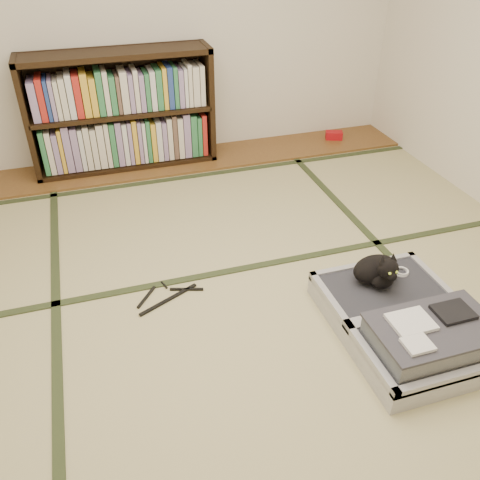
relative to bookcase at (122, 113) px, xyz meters
name	(u,v)px	position (x,y,z in m)	size (l,w,h in m)	color
floor	(251,314)	(0.39, -2.07, -0.45)	(4.50, 4.50, 0.00)	#C9BE86
wood_strip	(176,162)	(0.39, -0.07, -0.44)	(4.00, 0.50, 0.02)	brown
red_item	(334,135)	(1.88, -0.04, -0.40)	(0.15, 0.09, 0.07)	#AB0D14
room_shell	(255,25)	(0.39, -2.07, 1.01)	(4.50, 4.50, 4.50)	white
tatami_borders	(225,262)	(0.39, -1.57, -0.45)	(4.00, 4.50, 0.01)	#2D381E
bookcase	(122,113)	(0.00, 0.00, 0.00)	(1.45, 0.33, 0.93)	black
suitcase	(408,323)	(1.09, -2.46, -0.36)	(0.66, 0.88, 0.26)	#B3B3B8
cat	(378,270)	(1.07, -2.17, -0.24)	(0.29, 0.30, 0.24)	black
cable_coil	(401,272)	(1.25, -2.13, -0.32)	(0.09, 0.09, 0.02)	white
hanger	(168,296)	(-0.01, -1.79, -0.44)	(0.39, 0.26, 0.01)	black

